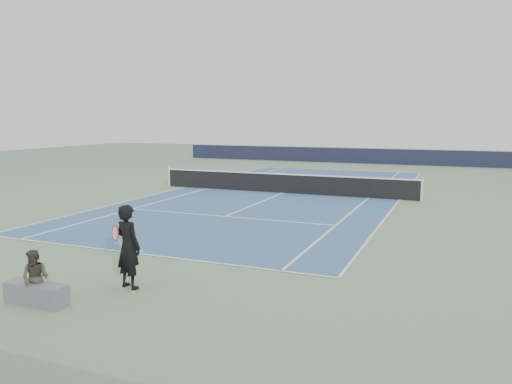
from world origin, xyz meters
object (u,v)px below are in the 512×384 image
at_px(tennis_player, 128,247).
at_px(spectator_bench, 36,286).
at_px(tennis_ball, 133,292).
at_px(tennis_net, 283,183).

xyz_separation_m(tennis_player, spectator_bench, (-1.09, -1.47, -0.53)).
bearing_deg(tennis_player, spectator_bench, -126.71).
distance_m(tennis_player, tennis_ball, 0.96).
distance_m(tennis_player, spectator_bench, 1.90).
relative_size(tennis_player, spectator_bench, 1.33).
distance_m(tennis_net, tennis_player, 14.27).
height_order(tennis_player, tennis_ball, tennis_player).
height_order(tennis_player, spectator_bench, tennis_player).
bearing_deg(tennis_ball, tennis_net, 97.06).
bearing_deg(tennis_ball, tennis_player, 136.07).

